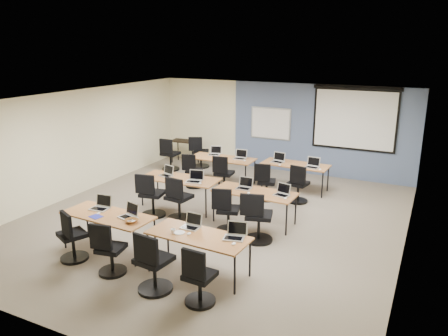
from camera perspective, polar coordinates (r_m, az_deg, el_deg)
The scene contains 58 objects.
floor at distance 9.94m, azimuth -1.43°, elevation -6.69°, with size 8.00×9.00×0.02m, color #6B6354.
ceiling at distance 9.24m, azimuth -1.55°, elevation 8.95°, with size 8.00×9.00×0.02m, color white.
wall_back at distance 13.55m, azimuth 7.40°, elevation 5.32°, with size 8.00×0.04×2.70m, color beige.
wall_front at distance 6.12m, azimuth -21.66°, elevation -9.18°, with size 8.00×0.04×2.70m, color beige.
wall_left at distance 11.85m, azimuth -18.92°, elevation 3.03°, with size 0.04×9.00×2.70m, color beige.
wall_right at distance 8.50m, azimuth 23.20°, elevation -2.35°, with size 0.04×9.00×2.70m, color beige.
blue_accent_panel at distance 13.18m, azimuth 12.51°, elevation 4.77°, with size 5.50×0.04×2.70m, color #3D5977.
whiteboard at distance 13.56m, azimuth 6.11°, elevation 5.80°, with size 1.28×0.03×0.98m.
projector_screen at distance 12.84m, azimuth 16.72°, elevation 6.62°, with size 2.40×0.10×1.82m.
training_table_front_left at distance 8.56m, azimuth -14.95°, elevation -6.16°, with size 1.80×0.75×0.73m.
training_table_front_right at distance 7.46m, azimuth -3.39°, elevation -9.04°, with size 1.76×0.74×0.73m.
training_table_mid_left at distance 10.48m, azimuth -5.79°, elevation -1.54°, with size 1.89×0.79×0.73m.
training_table_mid_right at distance 9.53m, azimuth 4.01°, elevation -3.34°, with size 1.81×0.75×0.73m.
training_table_back_left at distance 12.26m, azimuth -0.24°, elevation 1.13°, with size 1.84×0.77×0.73m.
training_table_back_right at distance 11.79m, azimuth 9.30°, elevation 0.30°, with size 1.77×0.74×0.73m.
laptop_0 at distance 8.85m, azimuth -15.78°, elevation -4.73°, with size 0.35×0.29×0.26m.
mouse_0 at distance 8.61m, azimuth -16.08°, elevation -5.71°, with size 0.06×0.09×0.03m, color white.
task_chair_0 at distance 8.46m, azimuth -19.28°, elevation -8.86°, with size 0.55×0.51×0.99m.
laptop_1 at distance 8.30m, azimuth -12.25°, elevation -5.89°, with size 0.34×0.29×0.26m.
mouse_1 at distance 8.08m, azimuth -11.74°, elevation -6.85°, with size 0.06×0.10×0.04m, color white.
task_chair_1 at distance 7.81m, azimuth -14.80°, elevation -10.69°, with size 0.48×0.48×0.97m.
laptop_2 at distance 7.71m, azimuth -4.25°, elevation -7.32°, with size 0.32×0.27×0.24m.
mouse_2 at distance 7.46m, azimuth -4.60°, elevation -8.54°, with size 0.06×0.10×0.03m, color white.
task_chair_2 at distance 7.15m, azimuth -9.30°, elevation -12.67°, with size 0.57×0.57×1.04m.
laptop_3 at distance 7.30m, azimuth 1.46°, elevation -8.63°, with size 0.34×0.29×0.26m.
mouse_3 at distance 7.09m, azimuth 1.28°, elevation -9.86°, with size 0.06×0.10×0.04m, color white.
task_chair_3 at distance 6.78m, azimuth -3.38°, elevation -14.53°, with size 0.48×0.48×0.97m.
laptop_4 at distance 10.69m, azimuth -7.47°, elevation -0.68°, with size 0.32×0.27×0.25m.
mouse_4 at distance 10.30m, azimuth -6.99°, elevation -1.60°, with size 0.06×0.10×0.03m, color white.
task_chair_4 at distance 10.08m, azimuth -9.50°, elevation -3.95°, with size 0.56×0.56×1.04m.
laptop_5 at distance 10.17m, azimuth -3.84°, elevation -1.43°, with size 0.35×0.30×0.26m.
mouse_5 at distance 10.00m, azimuth -3.14°, elevation -2.04°, with size 0.07×0.10×0.04m, color white.
task_chair_5 at distance 9.78m, azimuth -6.02°, elevation -4.47°, with size 0.56×0.56×1.03m.
laptop_6 at distance 9.68m, azimuth 2.70°, elevation -2.33°, with size 0.32×0.27×0.25m.
mouse_6 at distance 9.39m, azimuth 3.25°, elevation -3.26°, with size 0.06×0.10×0.03m, color white.
task_chair_6 at distance 9.15m, azimuth 0.35°, elevation -6.00°, with size 0.52×0.51×0.99m.
laptop_7 at distance 9.33m, azimuth 7.63°, elevation -3.18°, with size 0.32×0.27×0.24m.
mouse_7 at distance 9.15m, azimuth 8.02°, elevation -3.92°, with size 0.06×0.10×0.04m, color white.
task_chair_7 at distance 8.73m, azimuth 4.35°, elevation -6.94°, with size 0.58×0.58×1.05m.
laptop_8 at distance 12.58m, azimuth -1.22°, elevation 2.01°, with size 0.33×0.28×0.25m.
mouse_8 at distance 12.40m, azimuth -1.10°, elevation 1.57°, with size 0.06×0.09×0.03m, color white.
task_chair_8 at distance 11.98m, azimuth -4.12°, elevation -0.73°, with size 0.48×0.47×0.95m.
laptop_9 at distance 12.16m, azimuth 2.12°, elevation 1.51°, with size 0.33×0.28×0.25m.
mouse_9 at distance 11.92m, azimuth 2.73°, elevation 0.96°, with size 0.06×0.09×0.03m, color white.
task_chair_9 at distance 11.62m, azimuth -0.11°, elevation -1.14°, with size 0.51×0.51×0.99m.
laptop_10 at distance 11.90m, azimuth 7.09°, elevation 1.08°, with size 0.34×0.29×0.25m.
mouse_10 at distance 11.58m, azimuth 7.28°, elevation 0.38°, with size 0.06×0.09×0.03m, color white.
task_chair_10 at distance 11.04m, azimuth 5.42°, elevation -2.20°, with size 0.49×0.49×0.97m.
laptop_11 at distance 11.53m, azimuth 11.49°, elevation 0.39°, with size 0.34×0.29×0.26m.
mouse_11 at distance 11.36m, azimuth 12.42°, elevation -0.16°, with size 0.07×0.10×0.04m, color white.
task_chair_11 at distance 10.96m, azimuth 9.64°, elevation -2.47°, with size 0.50×0.50×0.98m.
blue_mousepad at distance 8.49m, azimuth -16.39°, elevation -6.11°, with size 0.23×0.19×0.01m, color #21279C.
snack_bowl at distance 8.07m, azimuth -11.98°, elevation -6.75°, with size 0.25×0.25×0.06m, color #995627.
snack_plate at distance 7.54m, azimuth -5.86°, elevation -8.38°, with size 0.19×0.19×0.01m, color white.
coffee_cup at distance 7.49m, azimuth -6.67°, elevation -8.24°, with size 0.07×0.07×0.07m, color white.
utility_table at distance 14.43m, azimuth -5.14°, elevation 3.22°, with size 0.90×0.50×0.75m.
spare_chair_a at distance 13.90m, azimuth -3.20°, elevation 1.75°, with size 0.56×0.53×1.01m.
spare_chair_b at distance 13.66m, azimuth -7.13°, elevation 1.43°, with size 0.55×0.55×1.02m.
Camera 1 is at (4.26, -8.12, 3.84)m, focal length 35.00 mm.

